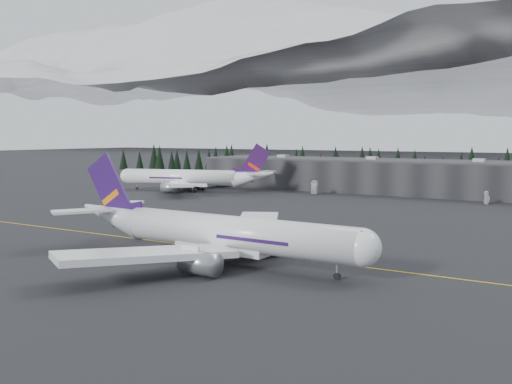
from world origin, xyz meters
The scene contains 8 objects.
ground centered at (0.00, 0.00, 0.00)m, with size 1400.00×1400.00×0.00m, color black.
taxiline centered at (0.00, -2.00, 0.01)m, with size 400.00×0.40×0.02m, color gold.
terminal centered at (0.00, 125.00, 6.30)m, with size 160.00×30.00×12.60m.
treeline centered at (0.00, 162.00, 7.50)m, with size 360.00×20.00×15.00m, color black.
jet_main centered at (9.69, -11.49, 5.25)m, with size 63.34×58.45×18.62m.
jet_parked centered at (-69.80, 87.52, 5.35)m, with size 63.15×57.30×18.98m.
gse_vehicle_a centered at (-22.98, 99.81, 0.75)m, with size 2.49×5.39×1.50m, color silver.
gse_vehicle_b centered at (36.91, 101.14, 0.75)m, with size 1.76×4.38×1.49m, color silver.
Camera 1 is at (67.55, -91.23, 21.89)m, focal length 40.00 mm.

